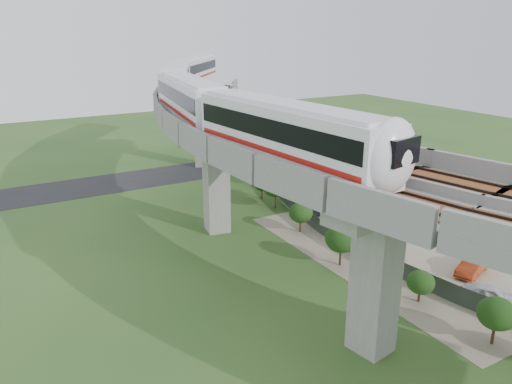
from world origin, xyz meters
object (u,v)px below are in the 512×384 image
metro_train (204,89)px  car_white (491,294)px  car_red (473,265)px  car_dark (312,210)px

metro_train → car_white: bearing=-71.6°
car_red → car_dark: size_ratio=1.03×
car_white → car_red: size_ratio=0.92×
car_red → car_dark: bearing=173.5°
metro_train → car_white: 30.66m
metro_train → car_dark: (8.19, -7.27, -11.71)m
car_red → metro_train: bearing=-172.0°
car_white → car_red: (2.60, 3.45, 0.03)m
car_white → car_dark: size_ratio=0.95×
car_red → car_dark: (-3.34, 16.20, -0.10)m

